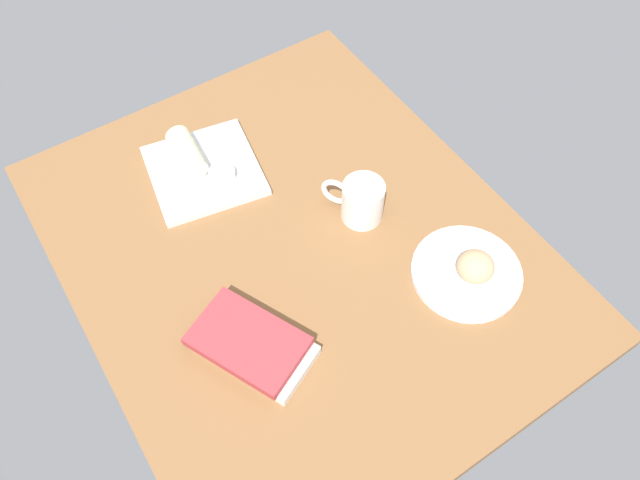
{
  "coord_description": "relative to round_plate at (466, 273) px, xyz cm",
  "views": [
    {
      "loc": [
        63.57,
        -35.58,
        114.74
      ],
      "look_at": [
        3.41,
        3.86,
        7.0
      ],
      "focal_mm": 35.18,
      "sensor_mm": 36.0,
      "label": 1
    }
  ],
  "objects": [
    {
      "name": "dining_table",
      "position": [
        -25.25,
        -25.3,
        -2.7
      ],
      "size": [
        110.0,
        90.0,
        4.0
      ],
      "primitive_type": "cube",
      "color": "brown",
      "rests_on": "ground"
    },
    {
      "name": "round_plate",
      "position": [
        0.0,
        0.0,
        0.0
      ],
      "size": [
        22.59,
        22.59,
        1.4
      ],
      "primitive_type": "cylinder",
      "color": "white",
      "rests_on": "dining_table"
    },
    {
      "name": "scone_pastry",
      "position": [
        1.18,
        0.52,
        3.57
      ],
      "size": [
        10.34,
        10.32,
        5.75
      ],
      "primitive_type": "ellipsoid",
      "rotation": [
        0.0,
        0.0,
        2.59
      ],
      "color": "tan",
      "rests_on": "round_plate"
    },
    {
      "name": "square_plate",
      "position": [
        -53.45,
        -32.28,
        0.1
      ],
      "size": [
        27.77,
        27.77,
        1.6
      ],
      "primitive_type": "cube",
      "rotation": [
        0.0,
        0.0,
        -0.18
      ],
      "color": "white",
      "rests_on": "dining_table"
    },
    {
      "name": "sauce_cup",
      "position": [
        -48.6,
        -29.97,
        2.15
      ],
      "size": [
        5.85,
        5.85,
        2.32
      ],
      "color": "silver",
      "rests_on": "square_plate"
    },
    {
      "name": "breakfast_wrap",
      "position": [
        -57.33,
        -34.12,
        3.73
      ],
      "size": [
        12.72,
        6.87,
        5.66
      ],
      "primitive_type": "cylinder",
      "rotation": [
        1.57,
        0.0,
        4.61
      ],
      "color": "beige",
      "rests_on": "square_plate"
    },
    {
      "name": "book_stack",
      "position": [
        -9.36,
        -44.81,
        1.8
      ],
      "size": [
        25.37,
        21.39,
        4.96
      ],
      "color": "silver",
      "rests_on": "dining_table"
    },
    {
      "name": "coffee_mug",
      "position": [
        -24.43,
        -9.36,
        4.28
      ],
      "size": [
        12.98,
        10.16,
        9.74
      ],
      "color": "white",
      "rests_on": "dining_table"
    }
  ]
}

